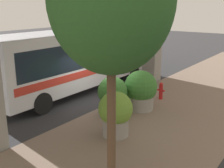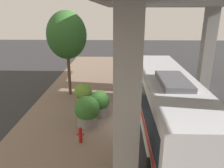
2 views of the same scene
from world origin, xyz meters
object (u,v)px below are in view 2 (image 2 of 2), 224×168
(fire_hydrant, at_px, (80,135))
(street_tree_near, at_px, (67,35))
(planter_middle, at_px, (83,94))
(planter_back, at_px, (100,103))
(bus, at_px, (166,102))
(planter_front, at_px, (87,111))

(fire_hydrant, xyz_separation_m, street_tree_near, (-2.02, 7.00, 4.37))
(planter_middle, xyz_separation_m, planter_back, (1.32, -1.61, 0.00))
(bus, height_order, planter_back, bus)
(bus, bearing_deg, planter_back, 150.48)
(bus, height_order, planter_front, bus)
(bus, xyz_separation_m, planter_front, (-4.42, 0.84, -1.04))
(bus, xyz_separation_m, street_tree_near, (-6.55, 5.97, 2.86))
(fire_hydrant, relative_size, street_tree_near, 0.13)
(fire_hydrant, height_order, planter_back, planter_back)
(fire_hydrant, bearing_deg, bus, 12.75)
(fire_hydrant, height_order, planter_front, planter_front)
(planter_middle, height_order, planter_back, planter_back)
(bus, relative_size, planter_middle, 6.57)
(fire_hydrant, height_order, street_tree_near, street_tree_near)
(bus, bearing_deg, fire_hydrant, -167.25)
(bus, distance_m, planter_middle, 6.41)
(fire_hydrant, xyz_separation_m, planter_front, (0.12, 1.86, 0.47))
(street_tree_near, bearing_deg, bus, -42.37)
(planter_back, xyz_separation_m, street_tree_near, (-2.78, 3.84, 3.93))
(planter_front, relative_size, planter_back, 1.07)
(planter_front, bearing_deg, street_tree_near, 112.54)
(fire_hydrant, relative_size, planter_back, 0.52)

